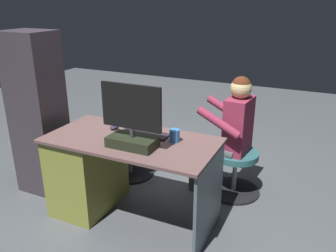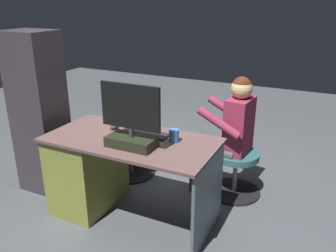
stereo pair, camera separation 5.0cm
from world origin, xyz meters
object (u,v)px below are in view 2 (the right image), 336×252
at_px(cup, 174,136).
at_px(tv_remote, 112,136).
at_px(keyboard, 144,133).
at_px(monitor, 131,127).
at_px(person, 230,127).
at_px(visitor_chair, 235,169).
at_px(teddy_bear, 130,122).
at_px(desk, 97,168).
at_px(computer_mouse, 114,127).
at_px(office_chair_teddy, 131,153).

height_order(cup, tv_remote, cup).
xyz_separation_m(keyboard, cup, (-0.29, 0.02, 0.04)).
height_order(monitor, tv_remote, monitor).
bearing_deg(person, cup, 68.51).
bearing_deg(tv_remote, visitor_chair, -140.77).
distance_m(teddy_bear, person, 1.05).
xyz_separation_m(tv_remote, visitor_chair, (-0.85, -0.83, -0.50)).
distance_m(desk, teddy_bear, 0.72).
bearing_deg(monitor, computer_mouse, -37.48).
bearing_deg(person, teddy_bear, 4.91).
height_order(monitor, office_chair_teddy, monitor).
bearing_deg(keyboard, computer_mouse, -0.85).
distance_m(teddy_bear, visitor_chair, 1.18).
bearing_deg(desk, person, -141.68).
relative_size(computer_mouse, tv_remote, 0.64).
height_order(desk, person, person).
distance_m(tv_remote, person, 1.12).
xyz_separation_m(teddy_bear, visitor_chair, (-1.13, -0.10, -0.35)).
height_order(cup, visitor_chair, cup).
height_order(monitor, person, monitor).
xyz_separation_m(monitor, teddy_bear, (0.53, -0.81, -0.30)).
bearing_deg(cup, computer_mouse, -2.82).
bearing_deg(office_chair_teddy, teddy_bear, -90.00).
bearing_deg(keyboard, person, -130.37).
relative_size(office_chair_teddy, person, 0.43).
height_order(monitor, cup, monitor).
bearing_deg(desk, office_chair_teddy, -84.75).
xyz_separation_m(office_chair_teddy, teddy_bear, (0.00, -0.01, 0.35)).
relative_size(office_chair_teddy, teddy_bear, 1.35).
xyz_separation_m(office_chair_teddy, person, (-1.04, -0.10, 0.43)).
bearing_deg(cup, desk, 8.18).
distance_m(computer_mouse, visitor_chair, 1.25).
xyz_separation_m(monitor, keyboard, (0.03, -0.26, -0.15)).
bearing_deg(keyboard, visitor_chair, -134.08).
xyz_separation_m(keyboard, teddy_bear, (0.49, -0.56, -0.15)).
bearing_deg(person, monitor, 60.21).
xyz_separation_m(keyboard, tv_remote, (0.21, 0.17, -0.00)).
relative_size(keyboard, tv_remote, 2.80).
distance_m(keyboard, teddy_bear, 0.76).
relative_size(desk, monitor, 2.84).
distance_m(cup, teddy_bear, 0.99).
bearing_deg(office_chair_teddy, person, -174.37).
distance_m(monitor, person, 1.07).
relative_size(cup, office_chair_teddy, 0.20).
height_order(computer_mouse, cup, cup).
xyz_separation_m(desk, computer_mouse, (-0.12, -0.13, 0.37)).
relative_size(tv_remote, teddy_bear, 0.40).
height_order(tv_remote, visitor_chair, tv_remote).
bearing_deg(teddy_bear, desk, 95.15).
height_order(tv_remote, office_chair_teddy, tv_remote).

